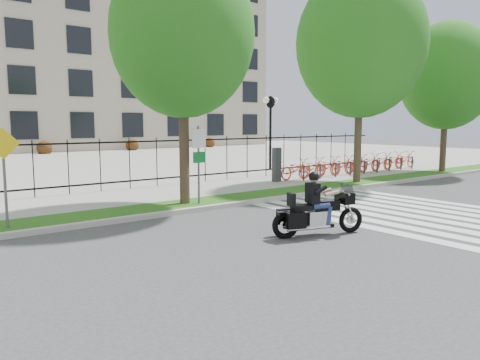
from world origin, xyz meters
TOP-DOWN VIEW (x-y plane):
  - ground at (0.00, 0.00)m, footprint 120.00×120.00m
  - curb at (0.00, 4.10)m, footprint 60.00×0.20m
  - grass_verge at (0.00, 4.95)m, footprint 60.00×1.50m
  - sidewalk at (0.00, 7.45)m, footprint 60.00×3.50m
  - plaza at (0.00, 25.00)m, footprint 80.00×34.00m
  - crosswalk_stripes at (4.83, 0.00)m, footprint 5.70×8.00m
  - iron_fence at (0.00, 9.20)m, footprint 30.00×0.06m
  - lamp_post_right at (10.00, 12.00)m, footprint 1.06×0.70m
  - street_tree_1 at (-0.09, 4.95)m, footprint 4.54×4.54m
  - street_tree_2 at (8.79, 4.95)m, footprint 5.53×5.53m
  - street_tree_3 at (16.10, 4.95)m, footprint 4.90×4.90m
  - bike_share_station at (11.58, 7.20)m, footprint 11.10×0.86m
  - sign_pole_regulatory at (0.23, 4.58)m, footprint 0.50×0.09m
  - sign_pole_warning at (-5.46, 4.58)m, footprint 0.78×0.09m
  - motorcycle_rider at (0.48, -0.30)m, footprint 2.38×1.19m

SIDE VIEW (x-z plane):
  - ground at x=0.00m, z-range 0.00..0.00m
  - crosswalk_stripes at x=4.83m, z-range 0.00..0.01m
  - plaza at x=0.00m, z-range 0.00..0.10m
  - curb at x=0.00m, z-range 0.00..0.15m
  - grass_verge at x=0.00m, z-range 0.00..0.15m
  - sidewalk at x=0.00m, z-range 0.00..0.15m
  - motorcycle_rider at x=0.48m, z-range -0.32..1.59m
  - bike_share_station at x=11.58m, z-range -0.11..1.39m
  - iron_fence at x=0.00m, z-range 0.15..2.15m
  - sign_pole_regulatory at x=0.23m, z-range 0.49..2.99m
  - sign_pole_warning at x=-5.46m, z-range 0.50..2.99m
  - lamp_post_right at x=10.00m, z-range 1.08..5.33m
  - street_tree_3 at x=16.10m, z-range 1.26..9.12m
  - street_tree_1 at x=-0.09m, z-range 1.51..9.46m
  - street_tree_2 at x=8.79m, z-range 1.53..10.68m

